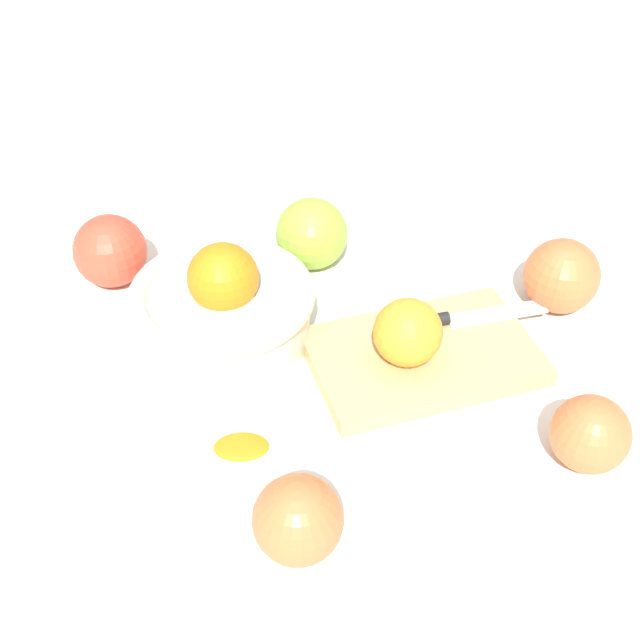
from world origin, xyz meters
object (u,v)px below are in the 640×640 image
object	(u,v)px
knife	(458,318)
apple_back_right	(561,276)
bowl	(223,306)
apple_front_right	(590,434)
apple_back_center	(314,234)
orange_on_board	(408,332)
apple_front_left	(298,520)
cutting_board	(424,357)
apple_back_left	(110,251)

from	to	relation	value
knife	apple_back_right	xyz separation A→B (m)	(0.12, 0.03, 0.02)
bowl	knife	world-z (taller)	bowl
apple_front_right	apple_back_center	size ratio (longest dim) A/B	0.85
knife	apple_back_right	bearing A→B (deg)	15.07
orange_on_board	apple_back_center	bearing A→B (deg)	109.30
bowl	apple_front_left	world-z (taller)	bowl
bowl	knife	distance (m)	0.25
cutting_board	apple_back_left	distance (m)	0.37
cutting_board	apple_front_right	distance (m)	0.19
orange_on_board	apple_back_right	bearing A→B (deg)	23.32
bowl	apple_back_left	distance (m)	0.17
apple_back_left	apple_front_right	bearing A→B (deg)	-36.80
knife	apple_back_center	size ratio (longest dim) A/B	1.86
orange_on_board	apple_back_center	world-z (taller)	orange_on_board
knife	apple_back_right	world-z (taller)	apple_back_right
apple_back_center	orange_on_board	bearing A→B (deg)	-70.70
orange_on_board	apple_back_center	xyz separation A→B (m)	(-0.07, 0.19, -0.01)
apple_front_left	apple_back_right	bearing A→B (deg)	40.84
knife	apple_back_left	distance (m)	0.39
cutting_board	apple_back_right	world-z (taller)	apple_back_right
apple_front_right	apple_back_left	xyz separation A→B (m)	(-0.44, 0.33, 0.01)
cutting_board	bowl	bearing A→B (deg)	161.52
apple_back_right	orange_on_board	bearing A→B (deg)	-156.68
knife	apple_front_right	distance (m)	0.20
apple_back_center	apple_front_left	distance (m)	0.39
cutting_board	apple_back_right	bearing A→B (deg)	23.51
cutting_board	apple_back_right	size ratio (longest dim) A/B	2.75
apple_back_left	bowl	bearing A→B (deg)	-43.55
knife	apple_front_left	size ratio (longest dim) A/B	2.09
apple_back_center	apple_back_left	xyz separation A→B (m)	(-0.23, -0.00, -0.00)
apple_front_right	apple_front_left	size ratio (longest dim) A/B	0.96
cutting_board	apple_back_left	xyz separation A→B (m)	(-0.32, 0.18, 0.03)
cutting_board	apple_front_left	xyz separation A→B (m)	(-0.15, -0.20, 0.03)
cutting_board	orange_on_board	size ratio (longest dim) A/B	3.30
apple_back_center	apple_back_right	distance (m)	0.28
apple_front_right	apple_back_center	world-z (taller)	apple_back_center
apple_front_right	apple_back_center	bearing A→B (deg)	121.85
cutting_board	apple_back_center	bearing A→B (deg)	115.70
apple_front_right	apple_back_right	distance (m)	0.22
apple_back_center	knife	bearing A→B (deg)	-47.48
orange_on_board	apple_front_left	bearing A→B (deg)	-123.86
orange_on_board	apple_front_right	bearing A→B (deg)	-44.74
apple_front_right	apple_back_right	world-z (taller)	apple_back_right
orange_on_board	knife	distance (m)	0.09
orange_on_board	apple_back_left	size ratio (longest dim) A/B	0.83
apple_front_right	knife	bearing A→B (deg)	111.11
apple_front_left	apple_back_center	bearing A→B (deg)	80.94
apple_back_center	apple_front_left	xyz separation A→B (m)	(-0.06, -0.39, -0.00)
bowl	apple_back_center	xyz separation A→B (m)	(0.11, 0.12, -0.00)
orange_on_board	apple_back_right	world-z (taller)	orange_on_board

